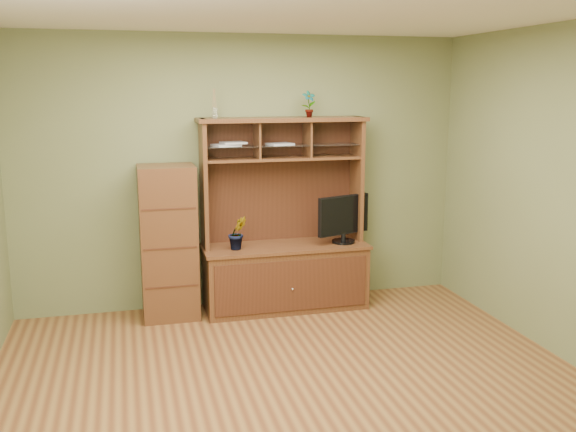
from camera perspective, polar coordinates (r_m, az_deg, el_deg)
name	(u,v)px	position (r m, az deg, el deg)	size (l,w,h in m)	color
room	(295,208)	(4.53, 0.66, 0.71)	(4.54, 4.04, 2.74)	brown
media_hutch	(284,257)	(6.43, -0.32, -3.63)	(1.66, 0.61, 1.90)	#482214
monitor	(344,218)	(6.43, 4.97, -0.17)	(0.59, 0.25, 0.48)	black
orchid_plant	(238,233)	(6.18, -4.50, -1.50)	(0.18, 0.14, 0.33)	#2A5E20
top_plant	(309,104)	(6.36, 1.87, 9.94)	(0.14, 0.09, 0.26)	#245D20
reed_diffuser	(214,107)	(6.16, -6.56, 9.64)	(0.06, 0.06, 0.28)	silver
magazines	(246,144)	(6.23, -3.76, 6.40)	(0.82, 0.25, 0.04)	silver
side_cabinet	(169,242)	(6.22, -10.57, -2.31)	(0.53, 0.48, 1.47)	#482214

